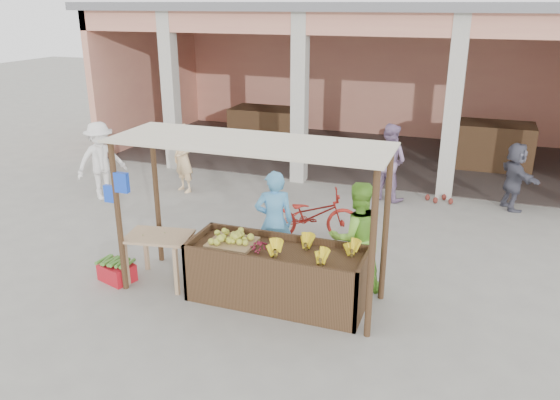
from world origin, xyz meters
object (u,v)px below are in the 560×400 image
at_px(motorcycle, 311,214).
at_px(vendor_green, 357,235).
at_px(side_table, 159,243).
at_px(red_crate, 117,272).
at_px(fruit_stall, 277,277).
at_px(vendor_blue, 274,219).

bearing_deg(motorcycle, vendor_green, -164.73).
bearing_deg(side_table, red_crate, -172.85).
xyz_separation_m(vendor_green, motorcycle, (-1.20, 1.65, -0.44)).
xyz_separation_m(fruit_stall, motorcycle, (-0.19, 2.38, 0.08)).
relative_size(fruit_stall, vendor_blue, 1.41).
bearing_deg(fruit_stall, side_table, -178.05).
xyz_separation_m(side_table, red_crate, (-0.69, -0.21, -0.53)).
bearing_deg(fruit_stall, motorcycle, 94.53).
distance_m(fruit_stall, vendor_green, 1.35).
xyz_separation_m(red_crate, motorcycle, (2.44, 2.66, 0.34)).
bearing_deg(vendor_green, red_crate, -13.51).
bearing_deg(vendor_green, vendor_blue, -36.60).
bearing_deg(side_table, fruit_stall, -7.91).
height_order(vendor_blue, vendor_green, vendor_green).
relative_size(vendor_blue, vendor_green, 1.00).
bearing_deg(vendor_blue, fruit_stall, 88.22).
distance_m(vendor_blue, vendor_green, 1.40).
distance_m(side_table, vendor_blue, 1.85).
bearing_deg(fruit_stall, red_crate, -173.97).
bearing_deg(red_crate, vendor_green, 33.09).
height_order(side_table, vendor_blue, vendor_blue).
distance_m(fruit_stall, red_crate, 2.65).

